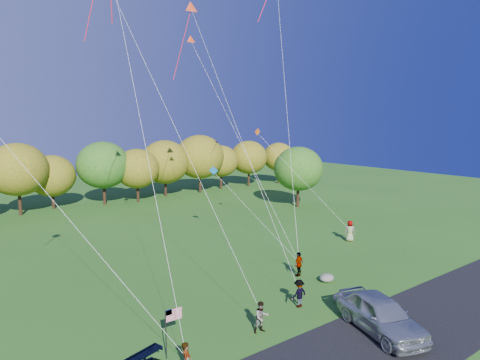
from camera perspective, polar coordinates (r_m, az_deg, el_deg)
The scene contains 11 objects.
ground at distance 22.53m, azimuth 3.46°, elevation -20.06°, with size 140.00×140.00×0.00m, color #2A5B1A.
treeline at distance 52.75m, azimuth -23.86°, elevation 0.71°, with size 75.61×27.81×8.06m.
minivan_silver at distance 23.43m, azimuth 18.24°, elevation -16.63°, with size 2.19×5.43×1.85m, color #A2A8AC.
flyer_b at distance 22.52m, azimuth 2.88°, elevation -17.79°, with size 0.78×0.61×1.60m, color #4C4C59.
flyer_c at distance 25.40m, azimuth 7.88°, elevation -14.75°, with size 1.04×0.60×1.62m, color #4C4C59.
flyer_d at distance 30.02m, azimuth 7.85°, elevation -11.05°, with size 0.99×0.41×1.70m, color #4C4C59.
flyer_e at distance 39.15m, azimuth 14.44°, elevation -6.59°, with size 0.91×0.59×1.86m, color #4C4C59.
flag_assembly at distance 20.30m, azimuth -9.25°, elevation -18.10°, with size 0.85×0.55×2.28m.
boulder_near at distance 26.67m, azimuth 13.43°, elevation -14.99°, with size 1.14×0.89×0.57m, color gray.
boulder_far at distance 29.52m, azimuth 11.49°, elevation -12.67°, with size 1.03×0.86×0.53m, color gray.
kites_aloft at distance 33.61m, azimuth -8.31°, elevation 22.02°, with size 23.77×9.22×17.05m.
Camera 1 is at (-13.01, -15.06, 10.56)m, focal length 32.00 mm.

